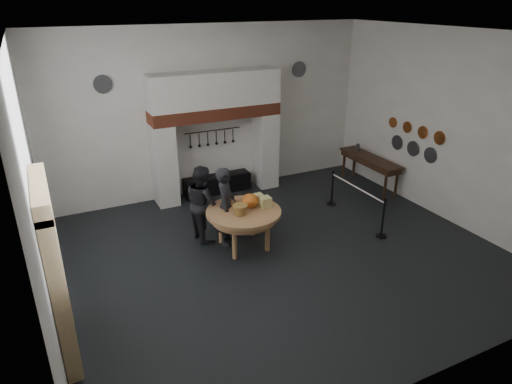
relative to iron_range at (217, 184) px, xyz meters
name	(u,v)px	position (x,y,z in m)	size (l,w,h in m)	color
floor	(281,253)	(0.00, -3.72, -0.25)	(9.00, 8.00, 0.02)	black
ceiling	(286,34)	(0.00, -3.72, 4.25)	(9.00, 8.00, 0.02)	silver
wall_back	(211,112)	(0.00, 0.28, 2.00)	(9.00, 0.02, 4.50)	white
wall_front	(440,247)	(0.00, -7.72, 2.00)	(9.00, 0.02, 4.50)	white
wall_left	(33,195)	(-4.50, -3.72, 2.00)	(0.02, 8.00, 4.50)	white
wall_right	(449,128)	(4.50, -3.72, 2.00)	(0.02, 8.00, 4.50)	white
chimney_pier_left	(164,165)	(-1.48, -0.07, 0.82)	(0.55, 0.70, 2.15)	silver
chimney_pier_right	(265,150)	(1.48, -0.07, 0.82)	(0.55, 0.70, 2.15)	silver
hearth_brick_band	(216,112)	(0.00, -0.07, 2.06)	(3.50, 0.72, 0.32)	#9E442B
chimney_hood	(215,89)	(0.00, -0.07, 2.67)	(3.50, 0.70, 0.90)	silver
iron_range	(217,184)	(0.00, 0.00, 0.00)	(1.90, 0.45, 0.50)	black
utensil_rail	(213,131)	(0.00, 0.20, 1.50)	(0.02, 0.02, 1.60)	black
door_recess	(51,280)	(-4.47, -4.72, 1.00)	(0.04, 1.10, 2.50)	black
door_jamb_near	(61,302)	(-4.38, -5.42, 1.05)	(0.22, 0.30, 2.60)	tan
door_jamb_far	(53,254)	(-4.38, -4.02, 1.05)	(0.22, 0.30, 2.60)	tan
door_lintel	(40,193)	(-4.38, -4.72, 2.40)	(0.22, 1.70, 0.30)	tan
wall_plaque	(42,211)	(-4.45, -2.92, 1.35)	(0.05, 0.34, 0.44)	gold
work_table	(244,212)	(-0.59, -3.09, 0.59)	(1.63, 1.63, 0.07)	tan
pumpkin	(250,201)	(-0.39, -2.99, 0.78)	(0.36, 0.36, 0.31)	#DA4E1E
cheese_block_big	(265,202)	(-0.09, -3.14, 0.74)	(0.22, 0.22, 0.24)	#D0CC7C
cheese_block_small	(258,198)	(-0.11, -2.84, 0.72)	(0.18, 0.18, 0.20)	#DFDC85
wicker_basket	(240,210)	(-0.74, -3.24, 0.73)	(0.32, 0.32, 0.22)	olive
bread_loaf	(233,203)	(-0.69, -2.74, 0.69)	(0.31, 0.18, 0.13)	olive
visitor_near	(226,206)	(-0.84, -2.72, 0.64)	(0.65, 0.42, 1.77)	black
visitor_far	(203,203)	(-1.24, -2.32, 0.62)	(0.85, 0.66, 1.74)	black
side_table	(370,158)	(4.10, -1.53, 0.62)	(0.55, 2.20, 0.06)	#361F13
pewter_jug	(358,148)	(4.10, -0.93, 0.76)	(0.12, 0.12, 0.22)	#4F4F54
copper_pan_a	(440,138)	(4.46, -3.52, 1.70)	(0.34, 0.34, 0.03)	#C6662D
copper_pan_b	(423,132)	(4.46, -2.97, 1.70)	(0.32, 0.32, 0.03)	#C6662D
copper_pan_c	(407,127)	(4.46, -2.42, 1.70)	(0.30, 0.30, 0.03)	#C6662D
copper_pan_d	(393,122)	(4.46, -1.87, 1.70)	(0.28, 0.28, 0.03)	#C6662D
pewter_plate_left	(430,155)	(4.46, -3.32, 1.20)	(0.40, 0.40, 0.03)	#4C4C51
pewter_plate_mid	(413,149)	(4.46, -2.72, 1.20)	(0.40, 0.40, 0.03)	#4C4C51
pewter_plate_right	(397,142)	(4.46, -2.12, 1.20)	(0.40, 0.40, 0.03)	#4C4C51
pewter_plate_back_left	(103,84)	(-2.70, 0.24, 2.95)	(0.44, 0.44, 0.03)	#4C4C51
pewter_plate_back_right	(299,69)	(2.70, 0.24, 2.95)	(0.44, 0.44, 0.03)	#4C4C51
barrier_post_near	(383,219)	(2.44, -4.09, 0.20)	(0.05, 0.05, 0.90)	black
barrier_post_far	(332,188)	(2.44, -2.09, 0.20)	(0.05, 0.05, 0.90)	black
barrier_rope	(357,188)	(2.44, -3.09, 0.60)	(0.04, 0.04, 2.00)	white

